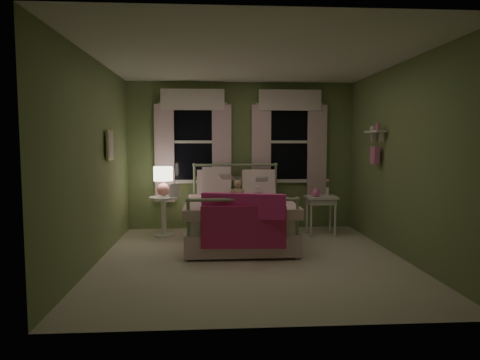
{
  "coord_description": "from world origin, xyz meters",
  "views": [
    {
      "loc": [
        -0.51,
        -5.51,
        1.54
      ],
      "look_at": [
        -0.12,
        0.6,
        1.0
      ],
      "focal_mm": 32.0,
      "sensor_mm": 36.0,
      "label": 1
    }
  ],
  "objects": [
    {
      "name": "teddy_bear",
      "position": [
        -0.12,
        1.21,
        0.79
      ],
      "size": [
        0.22,
        0.18,
        0.3
      ],
      "color": "tan",
      "rests_on": "bed"
    },
    {
      "name": "pink_throw",
      "position": [
        -0.12,
        -0.08,
        0.61
      ],
      "size": [
        1.1,
        0.38,
        0.71
      ],
      "color": "#FE319A",
      "rests_on": "bed"
    },
    {
      "name": "wall_shelf",
      "position": [
        1.9,
        0.7,
        1.52
      ],
      "size": [
        0.15,
        0.5,
        0.6
      ],
      "color": "white",
      "rests_on": "room_shell"
    },
    {
      "name": "child_left",
      "position": [
        -0.4,
        1.37,
        0.96
      ],
      "size": [
        0.29,
        0.19,
        0.79
      ],
      "primitive_type": "imported",
      "rotation": [
        0.0,
        0.0,
        3.13
      ],
      "color": "#F7D1DD",
      "rests_on": "bed"
    },
    {
      "name": "book_right",
      "position": [
        0.16,
        1.12,
        0.92
      ],
      "size": [
        0.2,
        0.12,
        0.26
      ],
      "primitive_type": "imported",
      "rotation": [
        1.22,
        0.0,
        -0.07
      ],
      "color": "beige",
      "rests_on": "child_right"
    },
    {
      "name": "pink_toy",
      "position": [
        1.19,
        1.42,
        0.71
      ],
      "size": [
        0.14,
        0.2,
        0.14
      ],
      "color": "pink",
      "rests_on": "nightstand_right"
    },
    {
      "name": "book_left",
      "position": [
        -0.4,
        1.12,
        0.96
      ],
      "size": [
        0.22,
        0.16,
        0.26
      ],
      "primitive_type": "imported",
      "rotation": [
        1.22,
        0.0,
        -0.24
      ],
      "color": "beige",
      "rests_on": "child_left"
    },
    {
      "name": "nightstand_left",
      "position": [
        -1.32,
        1.51,
        0.42
      ],
      "size": [
        0.46,
        0.46,
        0.65
      ],
      "color": "white",
      "rests_on": "ground"
    },
    {
      "name": "window_left",
      "position": [
        -0.85,
        2.03,
        1.62
      ],
      "size": [
        1.34,
        0.13,
        1.96
      ],
      "color": "black",
      "rests_on": "room_shell"
    },
    {
      "name": "framed_picture",
      "position": [
        -1.95,
        0.6,
        1.5
      ],
      "size": [
        0.03,
        0.32,
        0.42
      ],
      "color": "beige",
      "rests_on": "room_shell"
    },
    {
      "name": "bud_vase",
      "position": [
        1.41,
        1.48,
        0.79
      ],
      "size": [
        0.06,
        0.06,
        0.28
      ],
      "color": "white",
      "rests_on": "nightstand_right"
    },
    {
      "name": "child_right",
      "position": [
        0.16,
        1.37,
        0.93
      ],
      "size": [
        0.37,
        0.29,
        0.73
      ],
      "primitive_type": "imported",
      "rotation": [
        0.0,
        0.0,
        3.19
      ],
      "color": "#F7D1DD",
      "rests_on": "bed"
    },
    {
      "name": "book_nightstand",
      "position": [
        -1.22,
        1.43,
        0.66
      ],
      "size": [
        0.22,
        0.26,
        0.02
      ],
      "primitive_type": "imported",
      "rotation": [
        0.0,
        0.0,
        0.3
      ],
      "color": "beige",
      "rests_on": "nightstand_left"
    },
    {
      "name": "table_lamp",
      "position": [
        -1.32,
        1.51,
        0.95
      ],
      "size": [
        0.31,
        0.31,
        0.48
      ],
      "color": "#D77F7F",
      "rests_on": "nightstand_left"
    },
    {
      "name": "nightstand_right",
      "position": [
        1.29,
        1.43,
        0.55
      ],
      "size": [
        0.5,
        0.4,
        0.64
      ],
      "color": "white",
      "rests_on": "ground"
    },
    {
      "name": "window_right",
      "position": [
        0.85,
        2.03,
        1.62
      ],
      "size": [
        1.34,
        0.13,
        1.96
      ],
      "color": "black",
      "rests_on": "room_shell"
    },
    {
      "name": "bed",
      "position": [
        -0.12,
        0.94,
        0.38
      ],
      "size": [
        1.58,
        2.04,
        1.18
      ],
      "color": "white",
      "rests_on": "ground"
    },
    {
      "name": "room_shell",
      "position": [
        0.0,
        0.0,
        1.3
      ],
      "size": [
        4.2,
        4.2,
        4.2
      ],
      "color": "beige",
      "rests_on": "ground"
    }
  ]
}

